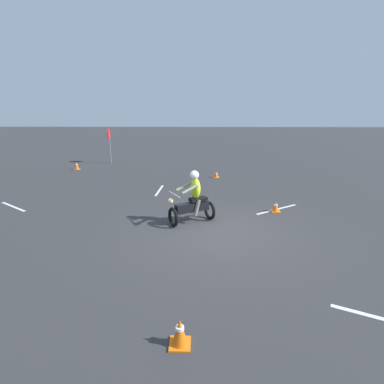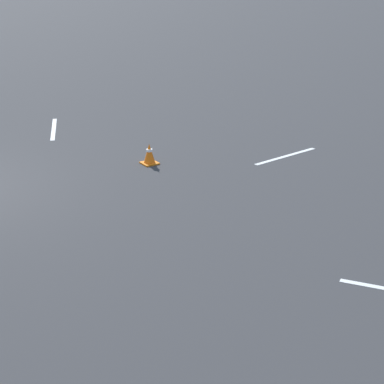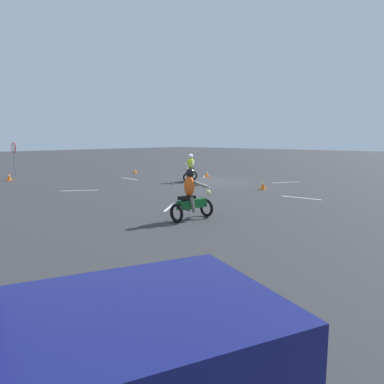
{
  "view_description": "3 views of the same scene",
  "coord_description": "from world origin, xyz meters",
  "px_view_note": "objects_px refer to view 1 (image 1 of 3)",
  "views": [
    {
      "loc": [
        -8.07,
        0.57,
        3.39
      ],
      "look_at": [
        0.76,
        0.78,
        1.0
      ],
      "focal_mm": 28.0,
      "sensor_mm": 36.0,
      "label": 1
    },
    {
      "loc": [
        3.2,
        13.62,
        5.05
      ],
      "look_at": [
        -2.84,
        4.65,
        0.9
      ],
      "focal_mm": 70.0,
      "sensor_mm": 36.0,
      "label": 2
    },
    {
      "loc": [
        -14.41,
        17.24,
        2.62
      ],
      "look_at": [
        -6.45,
        8.52,
        0.9
      ],
      "focal_mm": 35.0,
      "sensor_mm": 36.0,
      "label": 3
    }
  ],
  "objects_px": {
    "stop_sign": "(109,139)",
    "traffic_cone_near_left": "(77,166)",
    "traffic_cone_far_right": "(216,175)",
    "traffic_cone_mid_center": "(180,333)",
    "traffic_cone_mid_left": "(276,207)",
    "motorcycle_rider_foreground": "(193,200)"
  },
  "relations": [
    {
      "from": "traffic_cone_mid_center",
      "to": "traffic_cone_mid_left",
      "type": "height_order",
      "value": "traffic_cone_mid_center"
    },
    {
      "from": "traffic_cone_mid_left",
      "to": "traffic_cone_far_right",
      "type": "xyz_separation_m",
      "value": [
        5.48,
        1.76,
        -0.01
      ]
    },
    {
      "from": "traffic_cone_near_left",
      "to": "traffic_cone_mid_center",
      "type": "distance_m",
      "value": 15.48
    },
    {
      "from": "traffic_cone_mid_left",
      "to": "traffic_cone_far_right",
      "type": "relative_size",
      "value": 1.09
    },
    {
      "from": "traffic_cone_mid_center",
      "to": "traffic_cone_near_left",
      "type": "bearing_deg",
      "value": 27.11
    },
    {
      "from": "stop_sign",
      "to": "motorcycle_rider_foreground",
      "type": "bearing_deg",
      "value": -152.37
    },
    {
      "from": "motorcycle_rider_foreground",
      "to": "stop_sign",
      "type": "relative_size",
      "value": 0.72
    },
    {
      "from": "stop_sign",
      "to": "traffic_cone_mid_center",
      "type": "xyz_separation_m",
      "value": [
        -16.15,
        -5.69,
        -1.42
      ]
    },
    {
      "from": "stop_sign",
      "to": "traffic_cone_near_left",
      "type": "distance_m",
      "value": 3.08
    },
    {
      "from": "stop_sign",
      "to": "traffic_cone_far_right",
      "type": "bearing_deg",
      "value": -122.88
    },
    {
      "from": "stop_sign",
      "to": "traffic_cone_far_right",
      "type": "xyz_separation_m",
      "value": [
        -4.44,
        -6.87,
        -1.48
      ]
    },
    {
      "from": "motorcycle_rider_foreground",
      "to": "traffic_cone_far_right",
      "type": "bearing_deg",
      "value": -39.46
    },
    {
      "from": "traffic_cone_far_right",
      "to": "stop_sign",
      "type": "bearing_deg",
      "value": 57.12
    },
    {
      "from": "stop_sign",
      "to": "traffic_cone_mid_center",
      "type": "height_order",
      "value": "stop_sign"
    },
    {
      "from": "traffic_cone_mid_center",
      "to": "traffic_cone_far_right",
      "type": "height_order",
      "value": "traffic_cone_mid_center"
    },
    {
      "from": "motorcycle_rider_foreground",
      "to": "traffic_cone_mid_center",
      "type": "bearing_deg",
      "value": 148.91
    },
    {
      "from": "traffic_cone_near_left",
      "to": "traffic_cone_mid_left",
      "type": "bearing_deg",
      "value": -127.06
    },
    {
      "from": "stop_sign",
      "to": "traffic_cone_near_left",
      "type": "height_order",
      "value": "stop_sign"
    },
    {
      "from": "traffic_cone_mid_left",
      "to": "traffic_cone_near_left",
      "type": "bearing_deg",
      "value": 52.94
    },
    {
      "from": "traffic_cone_far_right",
      "to": "traffic_cone_near_left",
      "type": "bearing_deg",
      "value": 75.92
    },
    {
      "from": "traffic_cone_mid_center",
      "to": "traffic_cone_mid_left",
      "type": "bearing_deg",
      "value": -25.27
    },
    {
      "from": "stop_sign",
      "to": "traffic_cone_near_left",
      "type": "relative_size",
      "value": 5.01
    }
  ]
}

